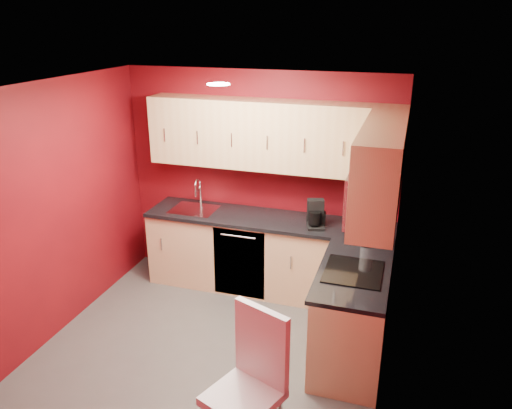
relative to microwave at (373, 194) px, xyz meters
The scene contains 21 objects.
floor 2.18m from the microwave, behind, with size 3.20×3.20×0.00m, color #464442.
ceiling 1.64m from the microwave, behind, with size 3.20×3.20×0.00m, color white.
wall_back 1.95m from the microwave, 136.99° to the left, with size 3.20×3.20×0.00m, color maroon.
wall_front 2.24m from the microwave, 129.35° to the right, with size 3.20×3.20×0.00m, color maroon.
wall_left 3.03m from the microwave, behind, with size 3.00×3.00×0.00m, color maroon.
wall_right 0.50m from the microwave, 44.09° to the right, with size 3.00×3.00×0.00m, color maroon.
base_cabinets_back 1.98m from the microwave, 140.04° to the left, with size 2.80×0.60×0.87m, color #DAAD7C.
base_cabinets_right 1.23m from the microwave, 151.81° to the left, with size 0.60×1.30×0.87m, color #DAAD7C.
countertop_back 1.73m from the microwave, 140.47° to the left, with size 2.80×0.63×0.04m, color black.
countertop_right 0.78m from the microwave, 162.04° to the left, with size 0.63×1.27×0.04m, color black.
upper_cabinets_back 1.65m from the microwave, 136.69° to the left, with size 2.80×0.35×0.75m, color tan.
upper_cabinets_right 0.33m from the microwave, 82.65° to the left, with size 0.35×1.55×0.75m.
microwave is the anchor object (origin of this frame).
cooktop 0.75m from the microwave, behind, with size 0.50×0.55×0.01m, color black.
sink 2.43m from the microwave, 154.40° to the left, with size 0.52×0.42×0.35m.
dishwasher_front 2.02m from the microwave, 153.81° to the left, with size 0.60×0.02×0.82m, color black.
downlight 1.62m from the microwave, behind, with size 0.20×0.20×0.01m, color white.
coffee_maker 1.25m from the microwave, 125.43° to the left, with size 0.18×0.24×0.30m, color black, non-canonical shape.
napkin_holder 1.35m from the microwave, 121.40° to the left, with size 0.12×0.12×0.13m, color black, non-canonical shape.
paper_towel 0.86m from the microwave, 94.99° to the left, with size 0.17×0.17×0.30m, color silver, non-canonical shape.
dining_chair 1.86m from the microwave, 117.45° to the right, with size 0.46×0.48×1.14m, color silver, non-canonical shape.
Camera 1 is at (1.64, -3.80, 3.04)m, focal length 35.00 mm.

